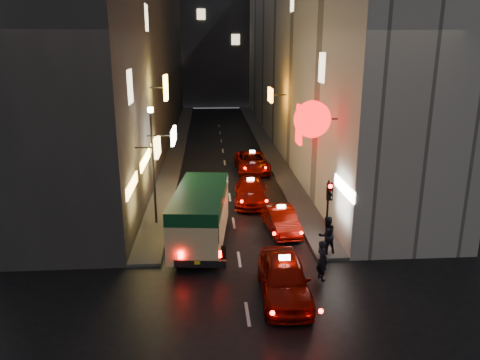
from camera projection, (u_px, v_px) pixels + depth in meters
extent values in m
cube|color=#383533|center=(133.00, 49.00, 42.70)|extent=(6.00, 52.00, 18.00)
cube|color=#FAC257|center=(157.00, 147.00, 23.54)|extent=(0.18, 1.55, 0.88)
cube|color=white|center=(174.00, 136.00, 28.24)|extent=(0.18, 2.52, 0.84)
cube|color=yellow|center=(166.00, 88.00, 29.90)|extent=(0.18, 1.38, 1.59)
cube|color=#FAC257|center=(132.00, 185.00, 22.20)|extent=(0.10, 3.20, 0.55)
cube|color=yellow|center=(145.00, 160.00, 27.10)|extent=(0.10, 4.05, 0.55)
cube|color=#FAC257|center=(153.00, 144.00, 31.19)|extent=(0.10, 2.59, 0.55)
cube|color=#FFE5B2|center=(130.00, 87.00, 22.26)|extent=(0.06, 1.30, 1.60)
cube|color=#FFE5B2|center=(146.00, 18.00, 28.93)|extent=(0.06, 1.30, 1.60)
cube|color=#AFABA0|center=(306.00, 49.00, 43.75)|extent=(6.00, 52.00, 18.00)
cylinder|color=#F20A0A|center=(312.00, 119.00, 22.65)|extent=(1.80, 0.18, 1.80)
cube|color=#F20A0A|center=(299.00, 125.00, 27.40)|extent=(0.18, 1.23, 2.28)
cube|color=orange|center=(270.00, 95.00, 37.15)|extent=(0.18, 1.91, 1.09)
cube|color=white|center=(344.00, 188.00, 21.79)|extent=(0.10, 3.05, 0.55)
cube|color=#FFE5B2|center=(322.00, 68.00, 25.59)|extent=(0.06, 1.30, 1.60)
cube|color=#FFE5B2|center=(292.00, 0.00, 33.95)|extent=(0.06, 1.30, 1.60)
cube|color=#323337|center=(215.00, 33.00, 73.30)|extent=(30.00, 10.00, 22.00)
cube|color=#454340|center=(178.00, 144.00, 45.46)|extent=(1.50, 52.00, 0.15)
cube|color=#454340|center=(265.00, 143.00, 46.02)|extent=(1.50, 52.00, 0.15)
cube|color=#D8C887|center=(201.00, 214.00, 22.44)|extent=(2.92, 6.63, 2.36)
cube|color=#0C3F1E|center=(200.00, 196.00, 22.18)|extent=(2.94, 6.66, 0.59)
cube|color=black|center=(201.00, 208.00, 22.68)|extent=(2.68, 4.08, 0.54)
cube|color=black|center=(200.00, 263.00, 19.70)|extent=(2.21, 0.41, 0.32)
cube|color=#FF0A05|center=(181.00, 255.00, 19.46)|extent=(0.19, 0.06, 0.30)
cube|color=#FF0A05|center=(219.00, 254.00, 19.56)|extent=(0.19, 0.06, 0.30)
cylinder|color=black|center=(183.00, 222.00, 24.68)|extent=(0.24, 0.81, 0.81)
cylinder|color=black|center=(223.00, 255.00, 20.87)|extent=(0.24, 0.81, 0.81)
imported|color=#7C0800|center=(284.00, 275.00, 17.97)|extent=(2.53, 5.82, 1.83)
cube|color=white|center=(285.00, 251.00, 17.69)|extent=(0.43, 0.19, 0.16)
sphere|color=#FF0A05|center=(272.00, 313.00, 15.41)|extent=(0.16, 0.16, 0.16)
sphere|color=#FF0A05|center=(321.00, 311.00, 15.51)|extent=(0.16, 0.16, 0.16)
imported|color=#7C0800|center=(281.00, 218.00, 24.36)|extent=(2.40, 4.85, 1.49)
cube|color=white|center=(281.00, 203.00, 24.13)|extent=(0.44, 0.22, 0.16)
sphere|color=#FF0A05|center=(274.00, 234.00, 22.28)|extent=(0.16, 0.16, 0.16)
sphere|color=#FF0A05|center=(301.00, 233.00, 22.36)|extent=(0.16, 0.16, 0.16)
imported|color=#7C0800|center=(250.00, 189.00, 28.86)|extent=(2.49, 5.22, 1.61)
cube|color=white|center=(251.00, 176.00, 28.61)|extent=(0.43, 0.21, 0.16)
sphere|color=#FF0A05|center=(242.00, 201.00, 26.60)|extent=(0.16, 0.16, 0.16)
sphere|color=#FF0A05|center=(267.00, 201.00, 26.70)|extent=(0.16, 0.16, 0.16)
imported|color=#7C0800|center=(252.00, 160.00, 35.91)|extent=(2.34, 5.35, 1.68)
cube|color=white|center=(252.00, 148.00, 35.65)|extent=(0.43, 0.19, 0.16)
sphere|color=#FF0A05|center=(245.00, 168.00, 33.56)|extent=(0.16, 0.16, 0.16)
sphere|color=#FF0A05|center=(266.00, 168.00, 33.65)|extent=(0.16, 0.16, 0.16)
imported|color=black|center=(322.00, 258.00, 19.28)|extent=(0.60, 0.75, 1.98)
imported|color=black|center=(327.00, 233.00, 21.36)|extent=(0.89, 0.71, 2.04)
cylinder|color=black|center=(327.00, 217.00, 21.17)|extent=(0.10, 0.10, 3.50)
cube|color=black|center=(330.00, 191.00, 20.64)|extent=(0.26, 0.18, 0.80)
sphere|color=#FF0A05|center=(331.00, 186.00, 20.45)|extent=(0.18, 0.18, 0.18)
sphere|color=black|center=(330.00, 192.00, 20.53)|extent=(0.17, 0.17, 0.17)
sphere|color=black|center=(330.00, 198.00, 20.61)|extent=(0.17, 0.17, 0.17)
cylinder|color=black|center=(154.00, 169.00, 24.49)|extent=(0.12, 0.12, 6.00)
cylinder|color=#FFE5BF|center=(150.00, 110.00, 23.62)|extent=(0.28, 0.28, 0.25)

